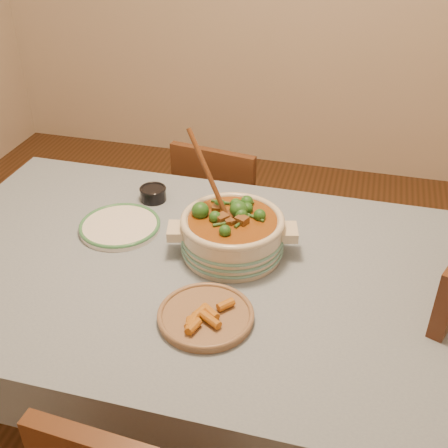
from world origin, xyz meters
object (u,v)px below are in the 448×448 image
at_px(fried_plate, 206,314).
at_px(chair_far, 222,211).
at_px(dining_table, 185,287).
at_px(condiment_bowl, 153,193).
at_px(stew_casserole, 232,231).
at_px(white_plate, 120,226).

bearing_deg(fried_plate, chair_far, 102.76).
xyz_separation_m(dining_table, chair_far, (-0.10, 0.80, -0.21)).
bearing_deg(fried_plate, dining_table, 121.60).
height_order(condiment_bowl, fried_plate, condiment_bowl).
distance_m(stew_casserole, fried_plate, 0.32).
xyz_separation_m(white_plate, condiment_bowl, (0.04, 0.21, 0.02)).
bearing_deg(chair_far, fried_plate, 111.15).
bearing_deg(stew_casserole, fried_plate, -88.72).
height_order(stew_casserole, chair_far, stew_casserole).
relative_size(stew_casserole, white_plate, 1.33).
relative_size(white_plate, fried_plate, 0.98).
height_order(white_plate, fried_plate, fried_plate).
bearing_deg(white_plate, stew_casserole, -4.58).
bearing_deg(chair_far, dining_table, 105.28).
bearing_deg(white_plate, dining_table, -25.89).
height_order(dining_table, condiment_bowl, condiment_bowl).
distance_m(dining_table, stew_casserole, 0.24).
height_order(fried_plate, chair_far, chair_far).
height_order(dining_table, fried_plate, fried_plate).
xyz_separation_m(white_plate, chair_far, (0.17, 0.67, -0.31)).
height_order(dining_table, white_plate, white_plate).
height_order(stew_casserole, condiment_bowl, stew_casserole).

